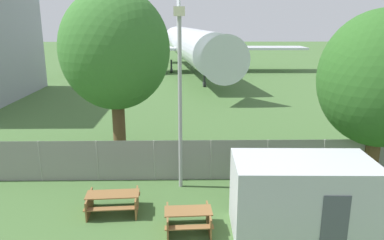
# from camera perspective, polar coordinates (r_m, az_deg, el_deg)

# --- Properties ---
(perimeter_fence) EXTENTS (56.07, 0.07, 1.87)m
(perimeter_fence) POSITION_cam_1_polar(r_m,az_deg,el_deg) (16.95, -5.76, -6.14)
(perimeter_fence) COLOR gray
(perimeter_fence) RESTS_ON ground
(airplane) EXTENTS (32.55, 40.87, 12.22)m
(airplane) POSITION_cam_1_polar(r_m,az_deg,el_deg) (50.71, -0.21, 11.39)
(airplane) COLOR silver
(airplane) RESTS_ON ground
(portable_cabin) EXTENTS (4.67, 2.58, 2.59)m
(portable_cabin) POSITION_cam_1_polar(r_m,az_deg,el_deg) (13.32, 16.39, -11.17)
(portable_cabin) COLOR silver
(portable_cabin) RESTS_ON ground
(picnic_bench_near_cabin) EXTENTS (2.05, 1.52, 0.76)m
(picnic_bench_near_cabin) POSITION_cam_1_polar(r_m,az_deg,el_deg) (14.66, -11.95, -11.90)
(picnic_bench_near_cabin) COLOR brown
(picnic_bench_near_cabin) RESTS_ON ground
(picnic_bench_open_grass) EXTENTS (1.69, 1.48, 0.76)m
(picnic_bench_open_grass) POSITION_cam_1_polar(r_m,az_deg,el_deg) (13.25, -0.57, -14.69)
(picnic_bench_open_grass) COLOR brown
(picnic_bench_open_grass) RESTS_ON ground
(tree_near_hangar) EXTENTS (5.46, 5.46, 8.61)m
(tree_near_hangar) POSITION_cam_1_polar(r_m,az_deg,el_deg) (19.26, -11.64, 10.39)
(tree_near_hangar) COLOR brown
(tree_near_hangar) RESTS_ON ground
(tree_left_of_cabin) EXTENTS (5.36, 5.36, 7.55)m
(tree_left_of_cabin) POSITION_cam_1_polar(r_m,az_deg,el_deg) (17.98, 26.94, 5.56)
(tree_left_of_cabin) COLOR brown
(tree_left_of_cabin) RESTS_ON ground
(light_mast) EXTENTS (0.44, 0.44, 7.53)m
(light_mast) POSITION_cam_1_polar(r_m,az_deg,el_deg) (15.24, -1.86, 5.90)
(light_mast) COLOR #99999E
(light_mast) RESTS_ON ground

